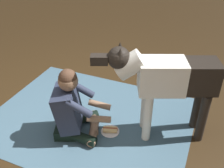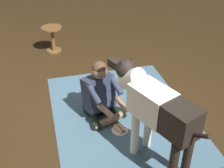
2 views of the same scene
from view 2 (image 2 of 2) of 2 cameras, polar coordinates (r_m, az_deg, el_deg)
ground_plane at (r=4.22m, az=0.67°, el=-5.11°), size 14.60×14.60×0.00m
area_rug at (r=4.15m, az=1.87°, el=-5.85°), size 2.43×1.87×0.01m
person_sitting_on_floor at (r=3.94m, az=-2.18°, el=-2.08°), size 0.71×0.62×0.83m
large_dog at (r=3.11m, az=8.35°, el=-4.58°), size 1.36×0.67×1.10m
hot_dog_on_plate at (r=3.87m, az=1.51°, el=-8.71°), size 0.22×0.22×0.06m
round_side_table at (r=5.83m, az=-11.46°, el=8.92°), size 0.39×0.39×0.50m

